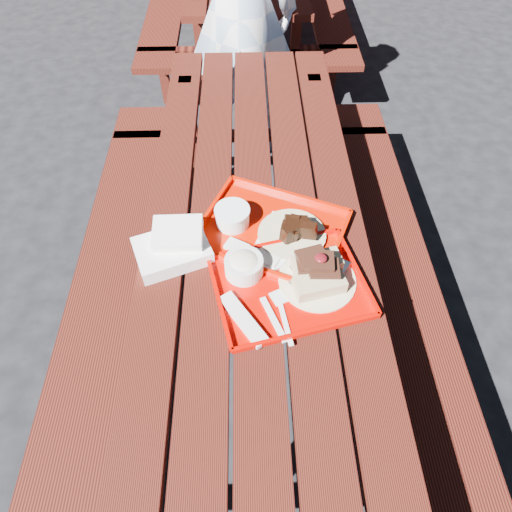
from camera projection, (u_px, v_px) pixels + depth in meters
name	position (u px, v px, depth m)	size (l,w,h in m)	color
ground	(255.00, 342.00, 2.09)	(60.00, 60.00, 0.00)	black
picnic_table_near	(255.00, 268.00, 1.66)	(1.41, 2.40, 0.75)	#4B180E
near_tray	(287.00, 277.00, 1.36)	(0.51, 0.44, 0.14)	#BE0600
far_tray	(269.00, 229.00, 1.49)	(0.56, 0.50, 0.08)	#BF1200
white_cloth	(174.00, 246.00, 1.43)	(0.27, 0.23, 0.09)	white
person	(240.00, 10.00, 2.36)	(0.61, 0.40, 1.67)	#ABC4E5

